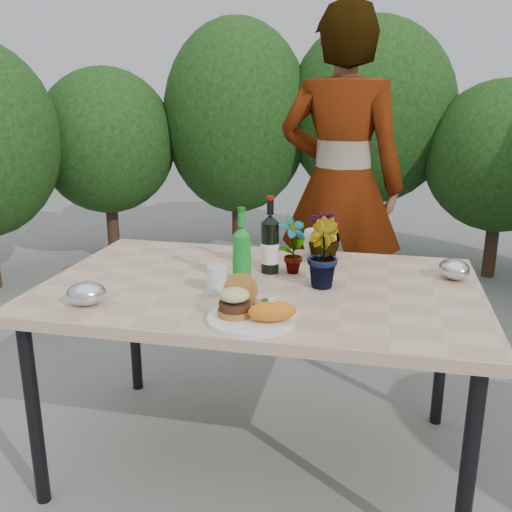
% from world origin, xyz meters
% --- Properties ---
extents(ground, '(80.00, 80.00, 0.00)m').
position_xyz_m(ground, '(0.00, 0.00, 0.00)').
color(ground, slate).
rests_on(ground, ground).
extents(patio_table, '(1.60, 1.00, 0.75)m').
position_xyz_m(patio_table, '(0.00, 0.00, 0.69)').
color(patio_table, tan).
rests_on(patio_table, ground).
extents(shrub_hedge, '(6.77, 5.11, 2.03)m').
position_xyz_m(shrub_hedge, '(0.24, 1.70, 1.11)').
color(shrub_hedge, '#382316').
rests_on(shrub_hedge, ground).
extents(dinner_plate, '(0.28, 0.28, 0.01)m').
position_xyz_m(dinner_plate, '(0.05, -0.36, 0.76)').
color(dinner_plate, white).
rests_on(dinner_plate, patio_table).
extents(burger_stack, '(0.11, 0.16, 0.11)m').
position_xyz_m(burger_stack, '(-0.01, -0.34, 0.81)').
color(burger_stack, '#B7722D').
rests_on(burger_stack, dinner_plate).
extents(sweet_potato, '(0.17, 0.12, 0.06)m').
position_xyz_m(sweet_potato, '(0.12, -0.38, 0.80)').
color(sweet_potato, orange).
rests_on(sweet_potato, dinner_plate).
extents(grilled_veg, '(0.08, 0.05, 0.03)m').
position_xyz_m(grilled_veg, '(0.06, -0.26, 0.78)').
color(grilled_veg, olive).
rests_on(grilled_veg, dinner_plate).
extents(wine_bottle, '(0.07, 0.07, 0.30)m').
position_xyz_m(wine_bottle, '(0.01, 0.14, 0.86)').
color(wine_bottle, black).
rests_on(wine_bottle, patio_table).
extents(sparkling_water, '(0.07, 0.07, 0.29)m').
position_xyz_m(sparkling_water, '(-0.07, -0.01, 0.86)').
color(sparkling_water, '#188427').
rests_on(sparkling_water, patio_table).
extents(plastic_cup, '(0.07, 0.07, 0.09)m').
position_xyz_m(plastic_cup, '(-0.13, -0.12, 0.80)').
color(plastic_cup, silver).
rests_on(plastic_cup, patio_table).
extents(seedling_left, '(0.14, 0.15, 0.23)m').
position_xyz_m(seedling_left, '(0.09, 0.15, 0.87)').
color(seedling_left, '#27591E').
rests_on(seedling_left, patio_table).
extents(seedling_mid, '(0.16, 0.17, 0.25)m').
position_xyz_m(seedling_mid, '(0.22, 0.02, 0.88)').
color(seedling_mid, '#1E521C').
rests_on(seedling_mid, patio_table).
extents(seedling_right, '(0.15, 0.15, 0.22)m').
position_xyz_m(seedling_right, '(0.20, 0.32, 0.86)').
color(seedling_right, '#20551D').
rests_on(seedling_right, patio_table).
extents(blue_bowl, '(0.19, 0.19, 0.11)m').
position_xyz_m(blue_bowl, '(0.17, 0.41, 0.81)').
color(blue_bowl, silver).
rests_on(blue_bowl, patio_table).
extents(foil_packet_left, '(0.17, 0.15, 0.08)m').
position_xyz_m(foil_packet_left, '(-0.52, -0.34, 0.79)').
color(foil_packet_left, silver).
rests_on(foil_packet_left, patio_table).
extents(foil_packet_right, '(0.16, 0.17, 0.08)m').
position_xyz_m(foil_packet_right, '(0.71, 0.21, 0.79)').
color(foil_packet_right, silver).
rests_on(foil_packet_right, patio_table).
extents(person, '(0.73, 0.53, 1.88)m').
position_xyz_m(person, '(0.20, 1.15, 0.94)').
color(person, '#936449').
rests_on(person, ground).
extents(terracotta_pot, '(0.17, 0.17, 0.14)m').
position_xyz_m(terracotta_pot, '(-1.83, 1.79, 0.07)').
color(terracotta_pot, '#B25A2E').
rests_on(terracotta_pot, ground).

